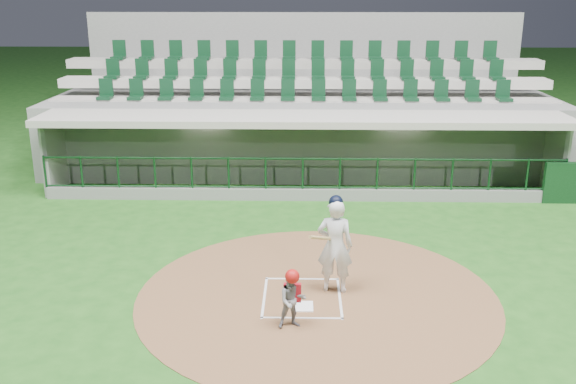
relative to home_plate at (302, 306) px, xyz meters
The scene contains 8 objects.
ground 0.70m from the home_plate, 90.00° to the left, with size 120.00×120.00×0.00m, color #1B4E16.
dirt_circle 0.58m from the home_plate, 59.04° to the left, with size 7.20×7.20×0.01m, color brown.
home_plate is the anchor object (origin of this frame).
batter_box_chalk 0.40m from the home_plate, 90.00° to the left, with size 1.55×1.80×0.01m.
dugout_structure 8.56m from the home_plate, 89.35° to the left, with size 16.40×3.70×3.00m.
seating_deck 11.69m from the home_plate, 90.00° to the left, with size 17.00×6.72×5.15m.
batter 1.39m from the home_plate, 48.44° to the left, with size 0.92×0.92×2.03m.
catcher 0.96m from the home_plate, 103.09° to the right, with size 0.58×0.50×1.13m.
Camera 1 is at (-0.01, -11.83, 5.82)m, focal length 40.00 mm.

